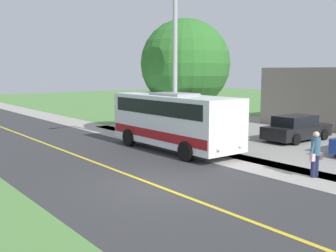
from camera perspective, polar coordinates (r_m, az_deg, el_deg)
name	(u,v)px	position (r m, az deg, el deg)	size (l,w,h in m)	color
ground_plane	(158,186)	(14.22, -1.39, -8.51)	(120.00, 120.00, 0.00)	#548442
road_surface	(158,186)	(14.22, -1.39, -8.49)	(8.00, 100.00, 0.01)	#333335
sidewalk	(256,165)	(17.70, 12.34, -5.40)	(2.40, 100.00, 0.01)	#9E9991
road_centre_line	(158,186)	(14.22, -1.39, -8.47)	(0.16, 100.00, 0.00)	gold
shuttle_bus_front	(174,119)	(20.31, 0.89, 1.02)	(2.69, 7.71, 2.89)	white
pedestrian_with_bags	(315,153)	(16.19, 20.05, -3.55)	(0.72, 0.34, 1.74)	#1E2347
street_light_pole	(173,58)	(20.83, 0.74, 9.54)	(1.97, 0.24, 8.43)	#9E9EA3
parked_car_near	(296,129)	(24.37, 17.63, -0.35)	(4.41, 2.03, 1.45)	black
tree_curbside	(185,64)	(23.99, 2.45, 8.72)	(5.24, 5.24, 7.00)	#4C3826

